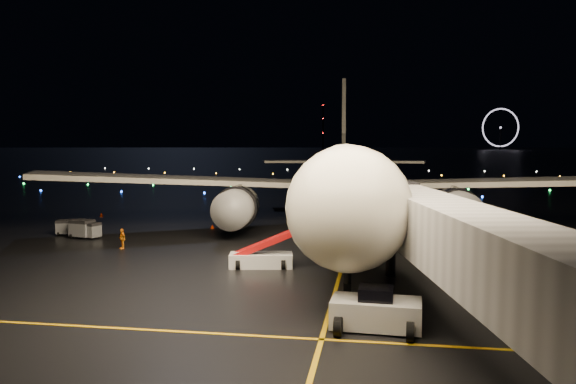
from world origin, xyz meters
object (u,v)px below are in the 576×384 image
(airliner, at_px, (345,140))
(crew_c, at_px, (122,239))
(belt_loader, at_px, (261,245))
(baggage_cart_1, at_px, (66,227))
(pushback_tug, at_px, (376,308))
(baggage_cart_0, at_px, (82,229))
(baggage_cart_2, at_px, (90,230))

(airliner, bearing_deg, crew_c, -143.44)
(belt_loader, distance_m, baggage_cart_1, 24.99)
(pushback_tug, bearing_deg, baggage_cart_0, 145.30)
(airliner, xyz_separation_m, baggage_cart_2, (-23.88, -11.05, -8.71))
(baggage_cart_0, xyz_separation_m, baggage_cart_2, (0.87, -0.08, -0.12))
(airliner, xyz_separation_m, crew_c, (-18.42, -15.60, -8.59))
(crew_c, bearing_deg, airliner, 79.53)
(belt_loader, distance_m, baggage_cart_2, 21.27)
(pushback_tug, relative_size, baggage_cart_0, 2.10)
(baggage_cart_0, bearing_deg, belt_loader, -11.96)
(pushback_tug, relative_size, belt_loader, 0.65)
(crew_c, height_order, baggage_cart_0, baggage_cart_0)
(belt_loader, xyz_separation_m, crew_c, (-13.45, 5.14, -0.76))
(airliner, distance_m, baggage_cart_1, 30.19)
(crew_c, height_order, baggage_cart_2, crew_c)
(baggage_cart_1, bearing_deg, airliner, 1.79)
(pushback_tug, bearing_deg, baggage_cart_2, 144.52)
(baggage_cart_0, distance_m, baggage_cart_2, 0.89)
(baggage_cart_2, bearing_deg, airliner, 43.19)
(baggage_cart_0, bearing_deg, crew_c, -21.83)
(airliner, distance_m, crew_c, 25.62)
(airliner, xyz_separation_m, baggage_cart_0, (-24.76, -10.97, -8.59))
(pushback_tug, height_order, baggage_cart_1, pushback_tug)
(baggage_cart_1, distance_m, baggage_cart_2, 3.73)
(baggage_cart_0, xyz_separation_m, baggage_cart_1, (-2.53, 1.44, -0.13))
(baggage_cart_2, bearing_deg, baggage_cart_0, -166.74)
(belt_loader, distance_m, baggage_cart_0, 22.08)
(airliner, relative_size, pushback_tug, 15.10)
(airliner, relative_size, baggage_cart_2, 36.70)
(baggage_cart_0, bearing_deg, baggage_cart_1, 164.59)
(airliner, xyz_separation_m, pushback_tug, (3.54, -33.40, -8.43))
(belt_loader, xyz_separation_m, baggage_cart_2, (-18.91, 9.69, -0.88))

